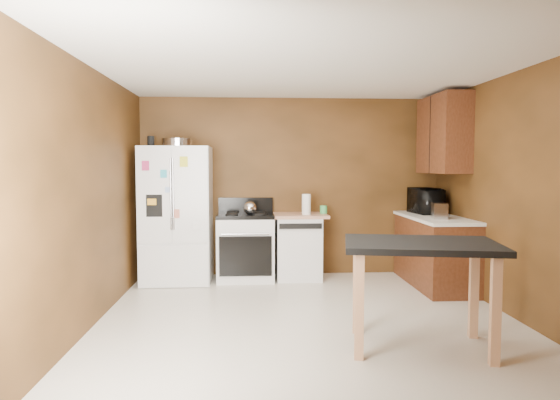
{
  "coord_description": "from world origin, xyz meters",
  "views": [
    {
      "loc": [
        -0.57,
        -4.81,
        1.56
      ],
      "look_at": [
        -0.24,
        0.85,
        1.16
      ],
      "focal_mm": 32.0,
      "sensor_mm": 36.0,
      "label": 1
    }
  ],
  "objects": [
    {
      "name": "wall_front",
      "position": [
        0.0,
        -2.25,
        1.25
      ],
      "size": [
        4.2,
        0.0,
        4.2
      ],
      "primitive_type": "plane",
      "rotation": [
        -1.57,
        0.0,
        0.0
      ],
      "color": "brown",
      "rests_on": "ground"
    },
    {
      "name": "wall_left",
      "position": [
        -2.1,
        0.0,
        1.25
      ],
      "size": [
        0.0,
        4.5,
        4.5
      ],
      "primitive_type": "plane",
      "rotation": [
        1.57,
        0.0,
        1.57
      ],
      "color": "brown",
      "rests_on": "ground"
    },
    {
      "name": "ceiling",
      "position": [
        0.0,
        0.0,
        2.5
      ],
      "size": [
        4.5,
        4.5,
        0.0
      ],
      "primitive_type": "plane",
      "rotation": [
        3.14,
        0.0,
        0.0
      ],
      "color": "white",
      "rests_on": "ground"
    },
    {
      "name": "green_canister",
      "position": [
        0.44,
        2.01,
        0.94
      ],
      "size": [
        0.1,
        0.1,
        0.11
      ],
      "primitive_type": "cylinder",
      "rotation": [
        0.0,
        0.0,
        0.04
      ],
      "color": "#47B85C",
      "rests_on": "dishwasher"
    },
    {
      "name": "roasting_pan",
      "position": [
        -1.53,
        1.86,
        1.85
      ],
      "size": [
        0.41,
        0.41,
        0.1
      ],
      "primitive_type": "cylinder",
      "color": "silver",
      "rests_on": "refrigerator"
    },
    {
      "name": "toaster",
      "position": [
        1.74,
        1.16,
        1.0
      ],
      "size": [
        0.21,
        0.29,
        0.19
      ],
      "primitive_type": "cube",
      "rotation": [
        0.0,
        0.0,
        -0.21
      ],
      "color": "silver",
      "rests_on": "right_cabinets"
    },
    {
      "name": "pen_cup",
      "position": [
        -1.86,
        1.76,
        1.87
      ],
      "size": [
        0.09,
        0.09,
        0.13
      ],
      "primitive_type": "cylinder",
      "color": "black",
      "rests_on": "refrigerator"
    },
    {
      "name": "floor",
      "position": [
        0.0,
        0.0,
        0.0
      ],
      "size": [
        4.5,
        4.5,
        0.0
      ],
      "primitive_type": "plane",
      "color": "beige",
      "rests_on": "ground"
    },
    {
      "name": "gas_range",
      "position": [
        -0.64,
        1.92,
        0.46
      ],
      "size": [
        0.76,
        0.68,
        1.1
      ],
      "color": "white",
      "rests_on": "ground"
    },
    {
      "name": "wall_back",
      "position": [
        0.0,
        2.25,
        1.25
      ],
      "size": [
        4.2,
        0.0,
        4.2
      ],
      "primitive_type": "plane",
      "rotation": [
        1.57,
        0.0,
        0.0
      ],
      "color": "brown",
      "rests_on": "ground"
    },
    {
      "name": "island",
      "position": [
        0.86,
        -0.72,
        0.77
      ],
      "size": [
        1.4,
        1.06,
        0.91
      ],
      "color": "black",
      "rests_on": "ground"
    },
    {
      "name": "wall_right",
      "position": [
        2.1,
        0.0,
        1.25
      ],
      "size": [
        0.0,
        4.5,
        4.5
      ],
      "primitive_type": "plane",
      "rotation": [
        1.57,
        0.0,
        -1.57
      ],
      "color": "brown",
      "rests_on": "ground"
    },
    {
      "name": "dishwasher",
      "position": [
        0.08,
        1.95,
        0.45
      ],
      "size": [
        0.78,
        0.63,
        0.89
      ],
      "color": "white",
      "rests_on": "ground"
    },
    {
      "name": "microwave",
      "position": [
        1.81,
        1.83,
        1.06
      ],
      "size": [
        0.43,
        0.6,
        0.31
      ],
      "primitive_type": "imported",
      "rotation": [
        0.0,
        0.0,
        1.66
      ],
      "color": "black",
      "rests_on": "right_cabinets"
    },
    {
      "name": "refrigerator",
      "position": [
        -1.55,
        1.86,
        0.9
      ],
      "size": [
        0.9,
        0.8,
        1.8
      ],
      "color": "white",
      "rests_on": "ground"
    },
    {
      "name": "kettle",
      "position": [
        -0.58,
        1.79,
        0.99
      ],
      "size": [
        0.17,
        0.17,
        0.17
      ],
      "primitive_type": "sphere",
      "color": "silver",
      "rests_on": "gas_range"
    },
    {
      "name": "paper_towel",
      "position": [
        0.18,
        1.86,
        1.03
      ],
      "size": [
        0.15,
        0.15,
        0.28
      ],
      "primitive_type": "cylinder",
      "rotation": [
        0.0,
        0.0,
        0.34
      ],
      "color": "white",
      "rests_on": "dishwasher"
    },
    {
      "name": "right_cabinets",
      "position": [
        1.84,
        1.48,
        0.91
      ],
      "size": [
        0.63,
        1.58,
        2.45
      ],
      "color": "brown",
      "rests_on": "ground"
    }
  ]
}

